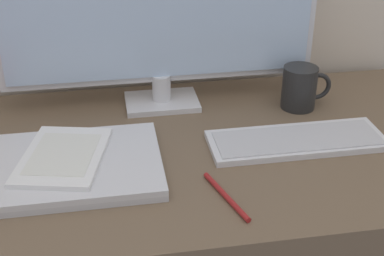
{
  "coord_description": "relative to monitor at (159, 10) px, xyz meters",
  "views": [
    {
      "loc": [
        -0.09,
        -0.63,
        1.26
      ],
      "look_at": [
        0.05,
        0.19,
        0.8
      ],
      "focal_mm": 50.0,
      "sensor_mm": 36.0,
      "label": 1
    }
  ],
  "objects": [
    {
      "name": "laptop",
      "position": [
        -0.18,
        -0.24,
        -0.2
      ],
      "size": [
        0.29,
        0.23,
        0.02
      ],
      "color": "#BCBCC1",
      "rests_on": "desk"
    },
    {
      "name": "keyboard",
      "position": [
        0.23,
        -0.22,
        -0.2
      ],
      "size": [
        0.34,
        0.12,
        0.01
      ],
      "color": "silver",
      "rests_on": "desk"
    },
    {
      "name": "pen",
      "position": [
        0.06,
        -0.36,
        -0.21
      ],
      "size": [
        0.05,
        0.14,
        0.01
      ],
      "color": "maroon",
      "rests_on": "desk"
    },
    {
      "name": "monitor",
      "position": [
        0.0,
        0.0,
        0.0
      ],
      "size": [
        0.66,
        0.11,
        0.39
      ],
      "color": "silver",
      "rests_on": "desk"
    },
    {
      "name": "coffee_mug",
      "position": [
        0.29,
        -0.07,
        -0.16
      ],
      "size": [
        0.11,
        0.07,
        0.09
      ],
      "color": "black",
      "rests_on": "desk"
    },
    {
      "name": "ereader",
      "position": [
        -0.2,
        -0.23,
        -0.18
      ],
      "size": [
        0.18,
        0.22,
        0.01
      ],
      "color": "white",
      "rests_on": "laptop"
    }
  ]
}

